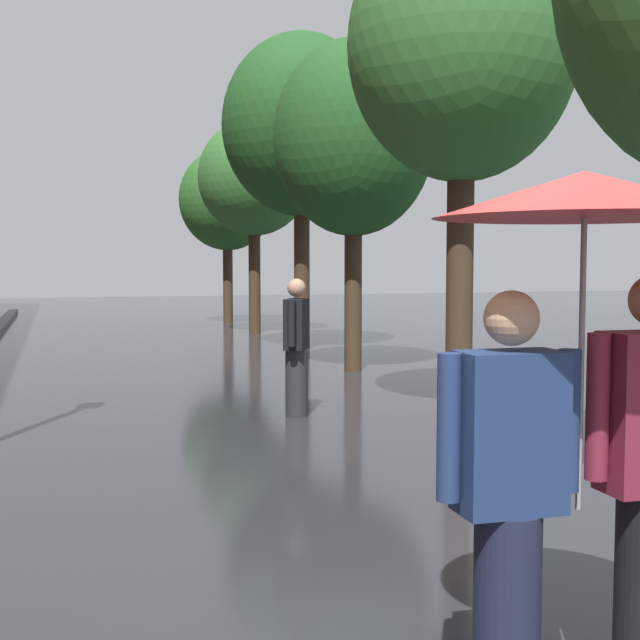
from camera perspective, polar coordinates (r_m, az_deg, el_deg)
street_tree_1 at (r=9.91m, az=9.67°, el=17.80°), size 2.57×2.57×5.70m
street_tree_2 at (r=13.62m, az=2.30°, el=12.17°), size 2.56×2.56×5.28m
street_tree_3 at (r=16.93m, az=-1.26°, el=13.04°), size 3.14×3.14×6.24m
street_tree_4 at (r=20.73m, az=-4.51°, el=9.57°), size 2.72×2.72×5.22m
street_tree_5 at (r=24.07m, az=-6.33°, el=8.12°), size 2.72×2.72×4.96m
couple_under_umbrella at (r=3.40m, az=17.50°, el=-1.91°), size 1.22×1.17×2.12m
pedestrian_walking_midground at (r=9.56m, az=-1.61°, el=-1.82°), size 0.39×0.53×1.58m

